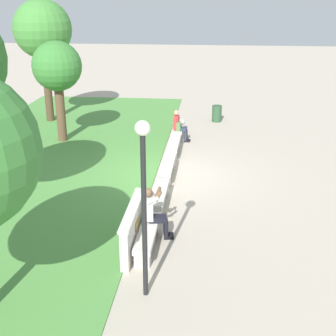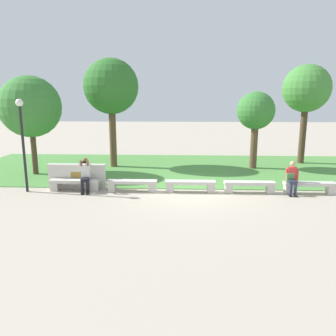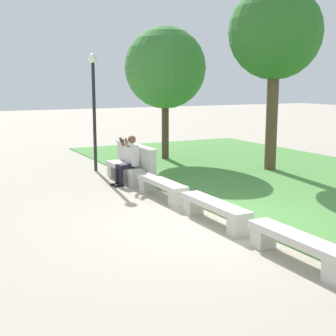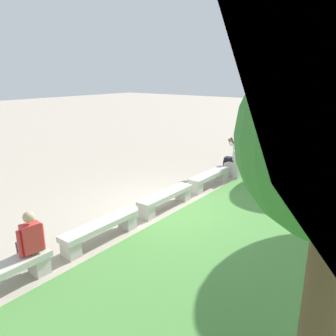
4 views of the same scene
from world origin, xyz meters
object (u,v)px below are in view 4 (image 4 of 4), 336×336
at_px(person_distant, 29,241).
at_px(bench_mid, 166,198).
at_px(backpack, 34,242).
at_px(lamp_post, 259,103).
at_px(person_photographer, 234,153).
at_px(bench_far, 101,228).
at_px(bench_near, 210,177).
at_px(bench_main, 241,163).

bearing_deg(person_distant, bench_mid, 179.02).
xyz_separation_m(backpack, lamp_post, (-10.18, -0.19, 1.74)).
bearing_deg(person_distant, person_photographer, -179.92).
distance_m(bench_far, backpack, 1.54).
bearing_deg(bench_mid, bench_near, 180.00).
bearing_deg(person_photographer, lamp_post, -176.41).
height_order(bench_near, bench_mid, same).
relative_size(bench_mid, backpack, 4.56).
distance_m(person_photographer, lamp_post, 2.82).
relative_size(bench_main, bench_mid, 1.00).
bearing_deg(bench_mid, lamp_post, -178.02).
height_order(bench_mid, backpack, backpack).
height_order(bench_near, bench_far, same).
relative_size(bench_near, person_photographer, 1.48).
distance_m(bench_main, bench_near, 2.28).
height_order(bench_far, person_distant, person_distant).
distance_m(bench_main, person_photographer, 0.65).
bearing_deg(bench_mid, person_distant, -0.98).
height_order(bench_far, person_photographer, person_photographer).
height_order(bench_near, person_distant, person_distant).
bearing_deg(bench_far, bench_main, 180.00).
distance_m(bench_near, person_distant, 6.16).
height_order(bench_far, lamp_post, lamp_post).
relative_size(bench_near, bench_far, 1.00).
height_order(bench_main, bench_far, same).
xyz_separation_m(person_photographer, person_distant, (7.96, 0.01, -0.06)).
bearing_deg(lamp_post, bench_main, 6.90).
bearing_deg(bench_main, person_distant, -0.45).
bearing_deg(lamp_post, bench_far, 1.46).
distance_m(bench_near, bench_mid, 2.28).
bearing_deg(bench_far, person_photographer, -179.31).
bearing_deg(person_photographer, bench_mid, 1.07).
bearing_deg(lamp_post, person_photographer, 3.59).
bearing_deg(backpack, lamp_post, -178.96).
bearing_deg(bench_far, person_distant, -2.39).
relative_size(bench_main, person_distant, 1.55).
relative_size(person_photographer, lamp_post, 0.37).
relative_size(person_photographer, backpack, 3.08).
relative_size(bench_far, person_distant, 1.55).
bearing_deg(bench_main, bench_far, 0.00).
distance_m(bench_main, backpack, 8.36).
bearing_deg(person_photographer, backpack, 0.30).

